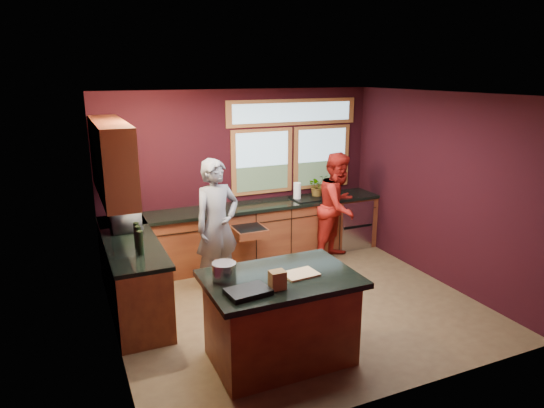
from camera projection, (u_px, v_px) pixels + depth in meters
floor at (297, 305)px, 6.35m from camera, size 4.50×4.50×0.00m
room_shell at (243, 169)px, 5.92m from camera, size 4.52×4.02×2.71m
back_counter at (261, 232)px, 7.80m from camera, size 4.50×0.64×0.93m
left_counter at (132, 272)px, 6.21m from camera, size 0.64×2.30×0.93m
island at (280, 318)px, 5.05m from camera, size 1.55×1.05×0.95m
person_grey at (217, 226)px, 6.61m from camera, size 0.76×0.60×1.85m
person_red at (338, 206)px, 7.75m from camera, size 1.07×1.01×1.74m
microwave at (126, 217)px, 6.45m from camera, size 0.39×0.57×0.31m
potted_plant at (318, 186)px, 8.09m from camera, size 0.34×0.29×0.37m
paper_towel at (297, 191)px, 7.90m from camera, size 0.12×0.12×0.28m
cutting_board at (300, 274)px, 4.96m from camera, size 0.37×0.28×0.02m
stock_pot at (224, 271)px, 4.82m from camera, size 0.24×0.24×0.18m
paper_bag at (277, 280)px, 4.62m from camera, size 0.15×0.12×0.18m
black_tray at (248, 292)px, 4.52m from camera, size 0.43×0.32×0.05m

